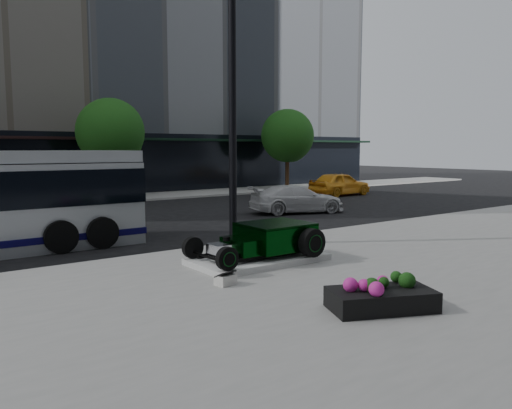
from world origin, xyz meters
TOP-DOWN VIEW (x-y plane):
  - ground at (0.00, 0.00)m, footprint 120.00×120.00m
  - sidewalk_far at (0.00, 14.00)m, footprint 70.00×4.00m
  - street_trees at (1.15, 13.07)m, footprint 29.80×3.80m
  - display_plinth at (-1.84, -4.69)m, footprint 3.40×1.80m
  - hot_rod at (-1.50, -4.69)m, footprint 3.22×2.00m
  - info_plaque at (-3.67, -5.98)m, footprint 0.44×0.36m
  - lamppost at (-1.02, -2.34)m, footprint 0.42×0.42m
  - flower_planter at (-2.32, -9.01)m, footprint 2.06×1.59m
  - white_sedan at (6.07, 2.85)m, footprint 4.80×3.09m
  - yellow_taxi at (14.01, 7.78)m, footprint 4.50×1.99m

SIDE VIEW (x-z plane):
  - ground at x=0.00m, z-range 0.00..0.00m
  - sidewalk_far at x=0.00m, z-range 0.00..0.12m
  - display_plinth at x=-1.84m, z-range 0.12..0.27m
  - info_plaque at x=-3.67m, z-range 0.09..0.40m
  - flower_planter at x=-2.32m, z-range 0.04..0.64m
  - white_sedan at x=6.07m, z-range 0.00..1.29m
  - hot_rod at x=-1.50m, z-range 0.29..1.10m
  - yellow_taxi at x=14.01m, z-range 0.00..1.51m
  - lamppost at x=-1.02m, z-range -0.17..7.45m
  - street_trees at x=1.15m, z-range 0.92..6.62m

